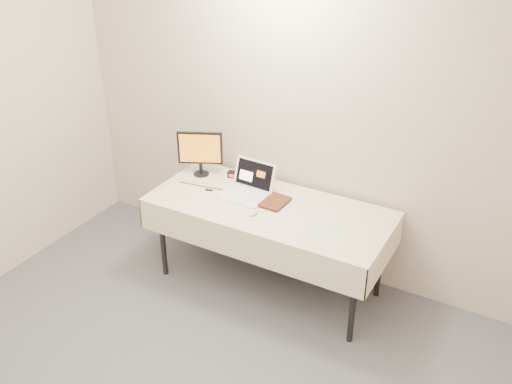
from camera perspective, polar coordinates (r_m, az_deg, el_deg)
The scene contains 9 objects.
back_wall at distance 4.43m, azimuth 4.20°, elevation 8.08°, with size 4.00×0.10×2.70m, color beige.
table at distance 4.35m, azimuth 1.30°, elevation -2.09°, with size 1.86×0.81×0.74m.
laptop at distance 4.46m, azimuth -0.78°, elevation 0.49°, with size 0.38×0.35×0.24m.
monitor at distance 4.71m, azimuth -5.61°, elevation 4.19°, with size 0.35×0.18×0.38m.
book at distance 4.34m, azimuth 0.89°, elevation 0.55°, with size 0.18×0.02×0.24m, color brown.
alarm_clock at distance 4.72m, azimuth -2.06°, elevation 1.73°, with size 0.13×0.07×0.05m.
clicker at distance 4.20m, azimuth -0.28°, elevation -2.14°, with size 0.05×0.09×0.02m, color silver.
paper_form at distance 4.05m, azimuth 7.24°, elevation -3.87°, with size 0.10×0.26×0.00m, color #B2E0B3.
usb_dongle at distance 4.54m, azimuth -4.71°, elevation 0.19°, with size 0.06×0.02×0.01m, color black.
Camera 1 is at (1.74, -1.27, 2.90)m, focal length 40.00 mm.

